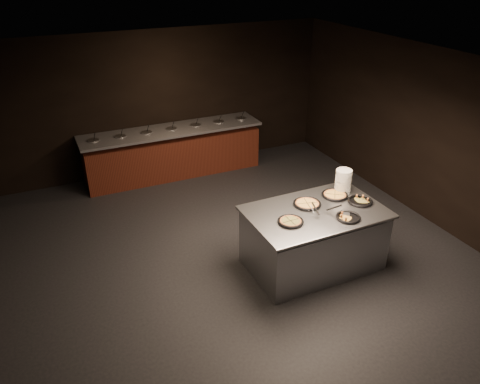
{
  "coord_description": "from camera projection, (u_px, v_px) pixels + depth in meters",
  "views": [
    {
      "loc": [
        -2.48,
        -5.18,
        4.28
      ],
      "look_at": [
        0.03,
        0.3,
        1.11
      ],
      "focal_mm": 35.0,
      "sensor_mm": 36.0,
      "label": 1
    }
  ],
  "objects": [
    {
      "name": "serving_counter",
      "position": [
        313.0,
        239.0,
        6.9
      ],
      "size": [
        1.98,
        1.28,
        0.94
      ],
      "rotation": [
        0.0,
        0.0,
        0.01
      ],
      "color": "silver",
      "rests_on": "ground"
    },
    {
      "name": "pan_veggie_slices",
      "position": [
        360.0,
        201.0,
        6.87
      ],
      "size": [
        0.37,
        0.37,
        0.04
      ],
      "rotation": [
        0.0,
        0.0,
        -0.41
      ],
      "color": "black",
      "rests_on": "serving_counter"
    },
    {
      "name": "pan_veggie_whole",
      "position": [
        291.0,
        221.0,
        6.37
      ],
      "size": [
        0.36,
        0.36,
        0.04
      ],
      "rotation": [
        0.0,
        0.0,
        0.03
      ],
      "color": "black",
      "rests_on": "serving_counter"
    },
    {
      "name": "plate_stack",
      "position": [
        343.0,
        180.0,
        7.14
      ],
      "size": [
        0.25,
        0.25,
        0.34
      ],
      "primitive_type": "cylinder",
      "color": "silver",
      "rests_on": "serving_counter"
    },
    {
      "name": "pan_cheese_slices_a",
      "position": [
        335.0,
        195.0,
        7.05
      ],
      "size": [
        0.4,
        0.4,
        0.04
      ],
      "rotation": [
        0.0,
        0.0,
        0.94
      ],
      "color": "black",
      "rests_on": "serving_counter"
    },
    {
      "name": "server_left",
      "position": [
        314.0,
        209.0,
        6.56
      ],
      "size": [
        0.09,
        0.32,
        0.15
      ],
      "rotation": [
        0.0,
        0.0,
        1.55
      ],
      "color": "silver",
      "rests_on": "serving_counter"
    },
    {
      "name": "server_right",
      "position": [
        337.0,
        210.0,
        6.53
      ],
      "size": [
        0.29,
        0.24,
        0.17
      ],
      "rotation": [
        0.0,
        0.0,
        -0.62
      ],
      "color": "silver",
      "rests_on": "serving_counter"
    },
    {
      "name": "pan_cheese_slices_b",
      "position": [
        348.0,
        217.0,
        6.46
      ],
      "size": [
        0.34,
        0.34,
        0.04
      ],
      "rotation": [
        0.0,
        0.0,
        2.01
      ],
      "color": "black",
      "rests_on": "serving_counter"
    },
    {
      "name": "salad_bar",
      "position": [
        174.0,
        155.0,
        9.73
      ],
      "size": [
        3.7,
        0.83,
        1.18
      ],
      "color": "#5E2416",
      "rests_on": "ground"
    },
    {
      "name": "room",
      "position": [
        247.0,
        180.0,
        6.4
      ],
      "size": [
        7.02,
        8.02,
        2.92
      ],
      "color": "black",
      "rests_on": "ground"
    },
    {
      "name": "pan_cheese_whole",
      "position": [
        307.0,
        204.0,
        6.81
      ],
      "size": [
        0.41,
        0.41,
        0.04
      ],
      "rotation": [
        0.0,
        0.0,
        -0.25
      ],
      "color": "black",
      "rests_on": "serving_counter"
    }
  ]
}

